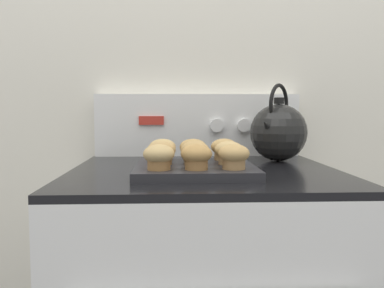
{
  "coord_description": "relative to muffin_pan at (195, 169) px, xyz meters",
  "views": [
    {
      "loc": [
        -0.08,
        -0.75,
        1.08
      ],
      "look_at": [
        -0.04,
        0.26,
        0.99
      ],
      "focal_mm": 38.0,
      "sensor_mm": 36.0,
      "label": 1
    }
  ],
  "objects": [
    {
      "name": "muffin_r2_c1",
      "position": [
        -0.0,
        0.08,
        0.04
      ],
      "size": [
        0.07,
        0.07,
        0.06
      ],
      "color": "tan",
      "rests_on": "muffin_pan"
    },
    {
      "name": "muffin_r2_c0",
      "position": [
        -0.08,
        0.09,
        0.04
      ],
      "size": [
        0.07,
        0.07,
        0.06
      ],
      "color": "tan",
      "rests_on": "muffin_pan"
    },
    {
      "name": "muffin_r1_c2",
      "position": [
        0.09,
        -0.0,
        0.04
      ],
      "size": [
        0.07,
        0.07,
        0.06
      ],
      "color": "tan",
      "rests_on": "muffin_pan"
    },
    {
      "name": "muffin_r0_c0",
      "position": [
        -0.09,
        -0.09,
        0.04
      ],
      "size": [
        0.07,
        0.07,
        0.06
      ],
      "color": "olive",
      "rests_on": "muffin_pan"
    },
    {
      "name": "muffin_r2_c2",
      "position": [
        0.09,
        0.09,
        0.04
      ],
      "size": [
        0.07,
        0.07,
        0.06
      ],
      "color": "tan",
      "rests_on": "muffin_pan"
    },
    {
      "name": "muffin_r0_c2",
      "position": [
        0.09,
        -0.09,
        0.04
      ],
      "size": [
        0.07,
        0.07,
        0.06
      ],
      "color": "#A37A4C",
      "rests_on": "muffin_pan"
    },
    {
      "name": "muffin_r0_c1",
      "position": [
        -0.0,
        -0.09,
        0.04
      ],
      "size": [
        0.07,
        0.07,
        0.06
      ],
      "color": "olive",
      "rests_on": "muffin_pan"
    },
    {
      "name": "muffin_r1_c1",
      "position": [
        0.0,
        0.0,
        0.04
      ],
      "size": [
        0.07,
        0.07,
        0.06
      ],
      "color": "tan",
      "rests_on": "muffin_pan"
    },
    {
      "name": "control_panel",
      "position": [
        0.03,
        0.39,
        0.1
      ],
      "size": [
        0.71,
        0.07,
        0.21
      ],
      "color": "white",
      "rests_on": "stove_range"
    },
    {
      "name": "muffin_pan",
      "position": [
        0.0,
        0.0,
        0.0
      ],
      "size": [
        0.3,
        0.3,
        0.02
      ],
      "color": "#28282D",
      "rests_on": "stove_range"
    },
    {
      "name": "muffin_r1_c0",
      "position": [
        -0.09,
        0.0,
        0.04
      ],
      "size": [
        0.07,
        0.07,
        0.06
      ],
      "color": "olive",
      "rests_on": "muffin_pan"
    },
    {
      "name": "wall_back",
      "position": [
        0.03,
        0.44,
        0.27
      ],
      "size": [
        8.0,
        0.05,
        2.4
      ],
      "color": "silver",
      "rests_on": "ground_plane"
    },
    {
      "name": "tea_kettle",
      "position": [
        0.28,
        0.23,
        0.08
      ],
      "size": [
        0.18,
        0.2,
        0.24
      ],
      "color": "black",
      "rests_on": "stove_range"
    }
  ]
}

